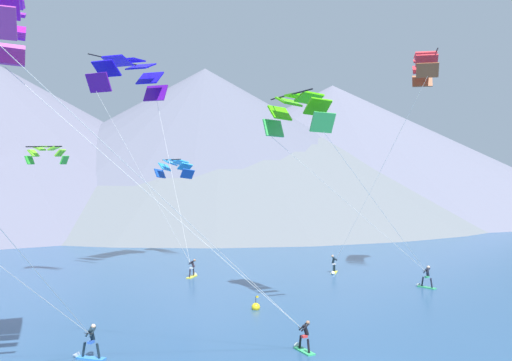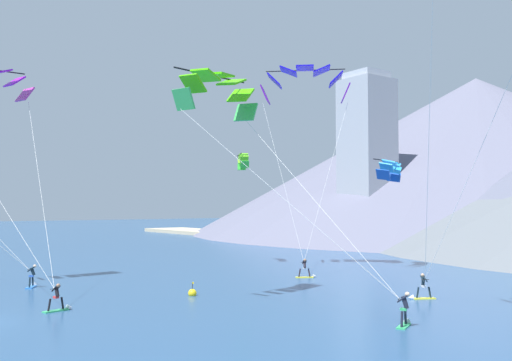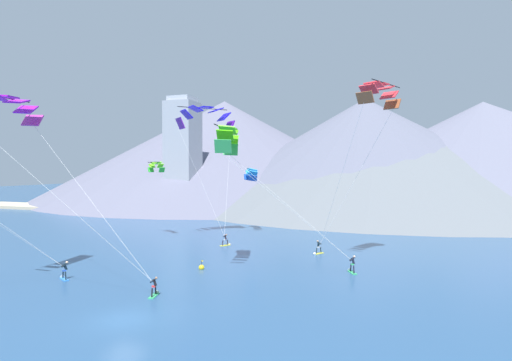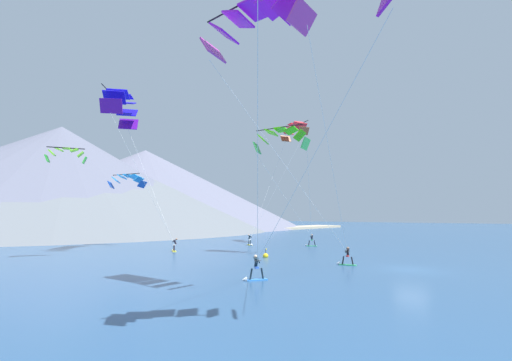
% 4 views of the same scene
% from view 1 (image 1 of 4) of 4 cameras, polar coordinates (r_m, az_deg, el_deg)
% --- Properties ---
extents(kitesurfer_near_lead, '(1.23, 1.70, 1.65)m').
position_cam_1_polar(kitesurfer_near_lead, '(49.61, -6.30, -9.03)').
color(kitesurfer_near_lead, yellow).
rests_on(kitesurfer_near_lead, ground).
extents(kitesurfer_near_trail, '(1.14, 1.73, 1.78)m').
position_cam_1_polar(kitesurfer_near_trail, '(46.90, 16.53, -9.56)').
color(kitesurfer_near_trail, '#33B266').
rests_on(kitesurfer_near_trail, ground).
extents(kitesurfer_mid_center, '(0.78, 1.79, 1.64)m').
position_cam_1_polar(kitesurfer_mid_center, '(30.23, 4.65, -15.77)').
color(kitesurfer_mid_center, '#33B266').
rests_on(kitesurfer_mid_center, ground).
extents(kitesurfer_far_left, '(1.21, 1.71, 1.67)m').
position_cam_1_polar(kitesurfer_far_left, '(51.35, 7.76, -8.68)').
color(kitesurfer_far_left, yellow).
rests_on(kitesurfer_far_left, ground).
extents(kitesurfer_far_right, '(1.71, 1.21, 1.73)m').
position_cam_1_polar(kitesurfer_far_right, '(30.10, -16.51, -15.76)').
color(kitesurfer_far_right, '#337FDB').
rests_on(kitesurfer_far_right, ground).
extents(parafoil_kite_near_lead, '(8.64, 8.43, 17.87)m').
position_cam_1_polar(parafoil_kite_near_lead, '(53.52, -12.58, 10.41)').
color(parafoil_kite_near_lead, '#58129A').
extents(parafoil_kite_near_trail, '(13.17, 6.63, 12.89)m').
position_cam_1_polar(parafoil_kite_near_trail, '(38.30, 4.26, 7.02)').
color(parafoil_kite_near_trail, green).
extents(parafoil_kite_mid_center, '(15.06, 7.24, 15.23)m').
position_cam_1_polar(parafoil_kite_mid_center, '(26.97, -24.15, 14.49)').
color(parafoil_kite_mid_center, '#B7379C').
extents(parafoil_kite_far_left, '(8.89, 6.58, 17.68)m').
position_cam_1_polar(parafoil_kite_far_left, '(51.54, 16.50, 10.93)').
color(parafoil_kite_far_left, '#9C512C').
extents(parafoil_kite_distant_high_outer, '(3.71, 2.59, 1.56)m').
position_cam_1_polar(parafoil_kite_distant_high_outer, '(50.70, -20.22, 2.65)').
color(parafoil_kite_distant_high_outer, green).
extents(parafoil_kite_distant_low_drift, '(3.82, 5.53, 2.07)m').
position_cam_1_polar(parafoil_kite_distant_low_drift, '(59.66, -8.15, 1.40)').
color(parafoil_kite_distant_low_drift, '#1948AD').
extents(race_marker_buoy, '(0.56, 0.56, 1.02)m').
position_cam_1_polar(race_marker_buoy, '(38.31, -0.02, -12.55)').
color(race_marker_buoy, yellow).
rests_on(race_marker_buoy, ground).
extents(shoreline_strip, '(180.00, 10.00, 0.70)m').
position_cam_1_polar(shoreline_strip, '(80.69, -6.44, -5.14)').
color(shoreline_strip, '#BCAD8E').
rests_on(shoreline_strip, ground).
extents(shore_building_harbour_front, '(5.69, 5.50, 4.92)m').
position_cam_1_polar(shore_building_harbour_front, '(86.45, 1.78, -3.30)').
color(shore_building_harbour_front, '#B7AD9E').
rests_on(shore_building_harbour_front, ground).
extents(shore_building_promenade_mid, '(8.52, 4.34, 4.12)m').
position_cam_1_polar(shore_building_promenade_mid, '(81.77, -10.06, -3.85)').
color(shore_building_promenade_mid, '#B7AD9E').
rests_on(shore_building_promenade_mid, ground).
extents(shore_building_quay_east, '(6.40, 4.62, 5.97)m').
position_cam_1_polar(shore_building_quay_east, '(88.52, 7.00, -2.86)').
color(shore_building_quay_east, beige).
rests_on(shore_building_quay_east, ground).
extents(mountain_peak_west_ridge, '(108.64, 108.64, 31.09)m').
position_cam_1_polar(mountain_peak_west_ridge, '(125.37, -5.11, 4.08)').
color(mountain_peak_west_ridge, slate).
rests_on(mountain_peak_west_ridge, ground).
extents(mountain_peak_central_summit, '(118.74, 118.74, 29.50)m').
position_cam_1_polar(mountain_peak_central_summit, '(140.60, 7.65, 3.44)').
color(mountain_peak_central_summit, slate).
rests_on(mountain_peak_central_summit, ground).
extents(mountain_peak_far_spur, '(122.76, 122.76, 26.53)m').
position_cam_1_polar(mountain_peak_far_spur, '(127.40, -3.36, 3.01)').
color(mountain_peak_far_spur, slate).
rests_on(mountain_peak_far_spur, ground).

